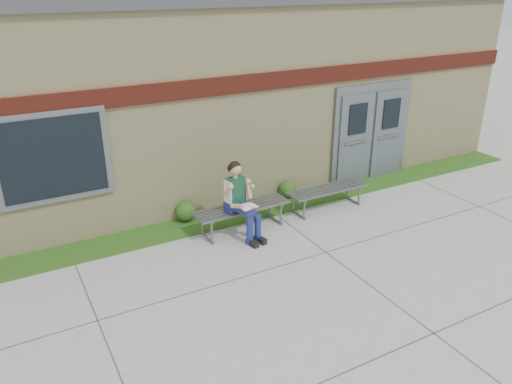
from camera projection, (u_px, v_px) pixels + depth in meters
ground at (294, 281)px, 8.03m from camera, size 80.00×80.00×0.00m
grass_strip at (225, 218)px, 10.12m from camera, size 16.00×0.80×0.02m
school_building at (162, 85)px, 12.01m from camera, size 16.20×6.22×4.20m
bench_left at (242, 212)px, 9.53m from camera, size 1.89×0.58×0.49m
bench_right at (327, 193)px, 10.42m from camera, size 1.78×0.51×0.46m
girl at (241, 199)px, 9.14m from camera, size 0.56×0.90×1.45m
shrub_mid at (186, 211)px, 9.91m from camera, size 0.41×0.41×0.41m
shrub_east at (287, 189)px, 10.96m from camera, size 0.38×0.38×0.38m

